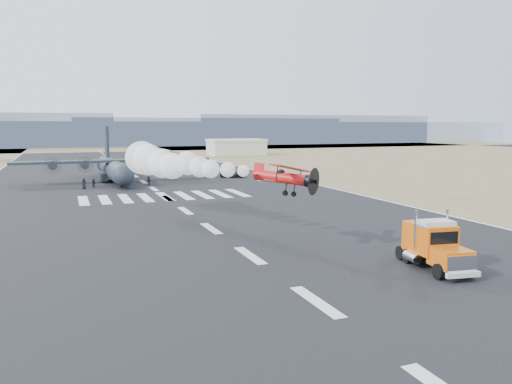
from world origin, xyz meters
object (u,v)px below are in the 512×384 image
crew_c (149,181)px  transport_aircraft (113,167)px  aerobatic_biplane (285,177)px  crew_e (84,184)px  support_vehicle (233,174)px  crew_d (130,179)px  crew_g (174,177)px  crew_a (114,178)px  crew_f (127,178)px  semi_truck (434,245)px  crew_b (121,180)px  crew_h (94,183)px  hangar_right (236,147)px

crew_c → transport_aircraft: bearing=174.0°
aerobatic_biplane → crew_e: (-15.00, 51.34, -5.53)m
support_vehicle → crew_d: 22.02m
crew_d → crew_g: 8.75m
crew_a → crew_d: (2.70, -1.06, -0.08)m
transport_aircraft → crew_f: bearing=-55.6°
semi_truck → crew_b: semi_truck is taller
crew_h → crew_e: bearing=86.3°
hangar_right → semi_truck: (-34.06, -146.63, -1.16)m
aerobatic_biplane → crew_b: aerobatic_biplane is taller
transport_aircraft → crew_c: (5.37, -9.30, -1.91)m
crew_b → crew_g: bearing=-63.8°
crew_g → crew_h: bearing=37.0°
semi_truck → transport_aircraft: bearing=112.0°
crew_b → crew_f: 4.02m
hangar_right → crew_f: 92.18m
transport_aircraft → aerobatic_biplane: bearing=-83.4°
crew_d → crew_e: 10.78m
semi_truck → crew_h: bearing=117.6°
aerobatic_biplane → semi_truck: bearing=-68.7°
crew_g → transport_aircraft: bearing=-1.5°
support_vehicle → crew_f: size_ratio=3.25×
aerobatic_biplane → crew_b: (-8.34, 55.40, -5.63)m
crew_c → crew_e: bearing=-118.2°
hangar_right → semi_truck: size_ratio=2.39×
transport_aircraft → crew_c: 10.91m
crew_f → crew_g: crew_f is taller
aerobatic_biplane → support_vehicle: size_ratio=1.23×
crew_f → crew_g: size_ratio=1.05×
crew_f → transport_aircraft: bearing=-155.1°
crew_b → semi_truck: bearing=-156.8°
crew_d → crew_e: (-8.55, -6.57, 0.14)m
hangar_right → crew_d: size_ratio=12.81×
semi_truck → crew_b: size_ratio=5.09×
crew_b → crew_d: crew_b is taller
crew_a → crew_b: 3.66m
crew_d → aerobatic_biplane: bearing=43.7°
aerobatic_biplane → crew_h: size_ratio=4.20×
hangar_right → crew_c: hangar_right is taller
crew_h → support_vehicle: bearing=-116.1°
crew_b → hangar_right: bearing=-23.0°
support_vehicle → crew_h: size_ratio=3.42×
transport_aircraft → crew_g: (11.24, -3.48, -1.99)m
crew_a → crew_g: (11.41, -0.25, -0.09)m
crew_g → aerobatic_biplane: bearing=103.5°
crew_d → crew_h: size_ratio=1.01×
crew_d → semi_truck: bearing=49.7°
crew_c → crew_h: size_ratio=1.09×
semi_truck → crew_g: bearing=103.5°
crew_g → crew_f: bearing=13.4°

